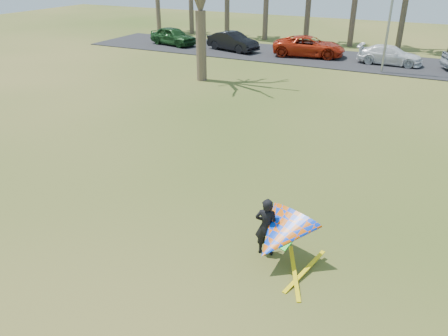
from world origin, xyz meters
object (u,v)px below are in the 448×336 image
at_px(car_3, 390,55).
at_px(car_1, 233,41).
at_px(car_2, 309,46).
at_px(car_0, 173,36).
at_px(kite_flyer, 278,234).
at_px(streetlight, 395,3).

bearing_deg(car_3, car_1, 93.13).
height_order(car_1, car_2, car_2).
xyz_separation_m(car_2, car_3, (6.05, -0.16, -0.11)).
xyz_separation_m(car_0, car_2, (12.11, 0.52, -0.00)).
bearing_deg(kite_flyer, car_1, 117.60).
xyz_separation_m(car_1, car_3, (12.34, 0.40, -0.09)).
distance_m(car_3, kite_flyer, 25.12).
bearing_deg(car_1, car_2, -69.23).
distance_m(car_2, car_3, 6.05).
bearing_deg(car_1, kite_flyer, -136.72).
distance_m(car_0, car_1, 5.82).
relative_size(car_0, car_2, 0.82).
bearing_deg(kite_flyer, car_2, 104.68).
bearing_deg(streetlight, kite_flyer, -88.70).
xyz_separation_m(car_1, kite_flyer, (12.92, -24.71, 0.04)).
height_order(car_0, car_3, car_0).
bearing_deg(car_0, car_3, -75.89).
bearing_deg(car_2, car_3, -101.13).
bearing_deg(kite_flyer, car_0, 127.12).
distance_m(car_0, car_2, 12.12).
xyz_separation_m(streetlight, car_1, (-12.41, 2.37, -3.66)).
distance_m(car_1, car_3, 12.35).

